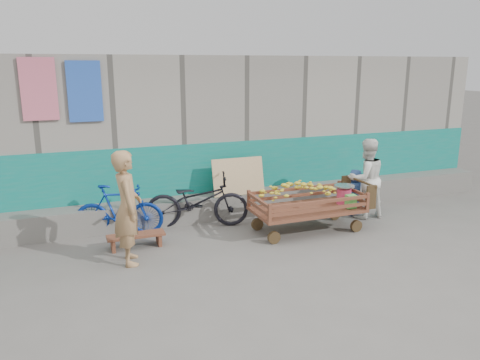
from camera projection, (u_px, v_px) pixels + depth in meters
name	position (u px, v px, depth m)	size (l,w,h in m)	color
ground	(273.00, 265.00, 6.81)	(80.00, 80.00, 0.00)	#605D58
building_wall	(196.00, 129.00, 10.13)	(12.00, 3.50, 3.00)	gray
banana_cart	(306.00, 198.00, 8.04)	(2.07, 0.95, 0.88)	brown
bench	(136.00, 238.00, 7.41)	(0.90, 0.27, 0.23)	brown
vendor_man	(128.00, 208.00, 6.70)	(0.61, 0.40, 1.68)	#A37A4F
woman	(366.00, 179.00, 8.76)	(0.74, 0.57, 1.51)	white
child	(355.00, 192.00, 8.96)	(0.44, 0.29, 0.90)	#2F4E8E
bicycle_dark	(197.00, 201.00, 8.30)	(0.63, 1.81, 0.95)	black
bicycle_blue	(119.00, 210.00, 7.89)	(0.42, 1.48, 0.89)	navy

